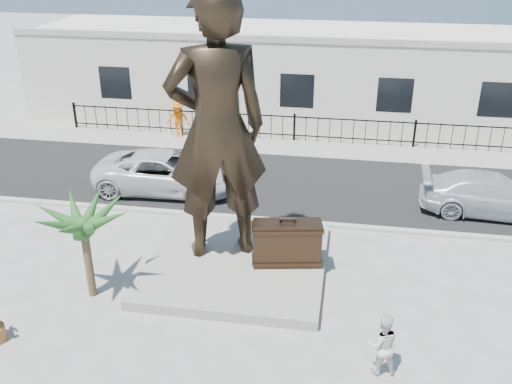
% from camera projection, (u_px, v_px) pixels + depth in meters
% --- Properties ---
extents(ground, '(100.00, 100.00, 0.00)m').
position_uv_depth(ground, '(244.00, 298.00, 15.64)').
color(ground, '#9E9991').
rests_on(ground, ground).
extents(street, '(40.00, 7.00, 0.01)m').
position_uv_depth(street, '(281.00, 181.00, 22.77)').
color(street, black).
rests_on(street, ground).
extents(curb, '(40.00, 0.25, 0.12)m').
position_uv_depth(curb, '(268.00, 220.00, 19.62)').
color(curb, '#A5A399').
rests_on(curb, ground).
extents(far_sidewalk, '(40.00, 2.50, 0.02)m').
position_uv_depth(far_sidewalk, '(292.00, 146.00, 26.33)').
color(far_sidewalk, '#9E9991').
rests_on(far_sidewalk, ground).
extents(plinth, '(5.20, 5.20, 0.30)m').
position_uv_depth(plinth, '(237.00, 263.00, 16.98)').
color(plinth, gray).
rests_on(plinth, ground).
extents(fence, '(22.00, 0.10, 1.20)m').
position_uv_depth(fence, '(294.00, 128.00, 26.79)').
color(fence, black).
rests_on(fence, ground).
extents(building, '(28.00, 7.00, 4.40)m').
position_uv_depth(building, '(304.00, 73.00, 29.85)').
color(building, silver).
rests_on(building, ground).
extents(statue, '(3.31, 2.77, 7.75)m').
position_uv_depth(statue, '(217.00, 129.00, 15.76)').
color(statue, black).
rests_on(statue, plinth).
extents(suitcase, '(2.02, 0.96, 1.37)m').
position_uv_depth(suitcase, '(287.00, 243.00, 16.39)').
color(suitcase, black).
rests_on(suitcase, plinth).
extents(tourist, '(0.84, 0.70, 1.54)m').
position_uv_depth(tourist, '(382.00, 345.00, 12.77)').
color(tourist, silver).
rests_on(tourist, ground).
extents(car_white, '(5.50, 2.71, 1.50)m').
position_uv_depth(car_white, '(166.00, 172.00, 21.65)').
color(car_white, silver).
rests_on(car_white, street).
extents(car_silver, '(4.98, 2.22, 1.42)m').
position_uv_depth(car_silver, '(492.00, 195.00, 19.94)').
color(car_silver, '#B8BBBD').
rests_on(car_silver, street).
extents(worker, '(1.20, 0.78, 1.74)m').
position_uv_depth(worker, '(178.00, 119.00, 27.13)').
color(worker, orange).
rests_on(worker, far_sidewalk).
extents(palm_tree, '(1.80, 1.80, 3.20)m').
position_uv_depth(palm_tree, '(93.00, 294.00, 15.80)').
color(palm_tree, '#224E1C').
rests_on(palm_tree, ground).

